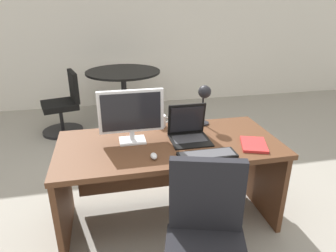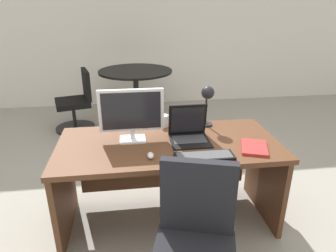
{
  "view_description": "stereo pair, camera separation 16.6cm",
  "coord_description": "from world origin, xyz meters",
  "px_view_note": "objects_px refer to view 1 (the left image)",
  "views": [
    {
      "loc": [
        -0.45,
        -2.04,
        1.73
      ],
      "look_at": [
        0.0,
        0.04,
        0.86
      ],
      "focal_mm": 32.01,
      "sensor_mm": 36.0,
      "label": 1
    },
    {
      "loc": [
        -0.29,
        -2.07,
        1.73
      ],
      "look_at": [
        0.0,
        0.04,
        0.86
      ],
      "focal_mm": 32.01,
      "sensor_mm": 36.0,
      "label": 2
    }
  ],
  "objects_px": {
    "coffee_mug": "(162,121)",
    "meeting_table": "(124,84)",
    "desk": "(168,162)",
    "laptop": "(188,128)",
    "book": "(254,144)",
    "meeting_chair_near": "(64,108)",
    "keyboard": "(207,155)",
    "desk_lamp": "(204,97)",
    "monitor": "(131,113)",
    "mouse": "(154,156)"
  },
  "relations": [
    {
      "from": "laptop",
      "to": "meeting_table",
      "type": "bearing_deg",
      "value": 98.26
    },
    {
      "from": "book",
      "to": "meeting_table",
      "type": "xyz_separation_m",
      "value": [
        -0.79,
        2.59,
        -0.14
      ]
    },
    {
      "from": "laptop",
      "to": "keyboard",
      "type": "relative_size",
      "value": 0.73
    },
    {
      "from": "desk_lamp",
      "to": "laptop",
      "type": "bearing_deg",
      "value": -131.47
    },
    {
      "from": "monitor",
      "to": "keyboard",
      "type": "xyz_separation_m",
      "value": [
        0.49,
        -0.36,
        -0.22
      ]
    },
    {
      "from": "monitor",
      "to": "meeting_table",
      "type": "relative_size",
      "value": 0.45
    },
    {
      "from": "meeting_table",
      "to": "desk_lamp",
      "type": "bearing_deg",
      "value": -75.6
    },
    {
      "from": "desk_lamp",
      "to": "book",
      "type": "height_order",
      "value": "desk_lamp"
    },
    {
      "from": "meeting_table",
      "to": "coffee_mug",
      "type": "bearing_deg",
      "value": -85.01
    },
    {
      "from": "book",
      "to": "desk_lamp",
      "type": "bearing_deg",
      "value": 116.91
    },
    {
      "from": "monitor",
      "to": "desk_lamp",
      "type": "height_order",
      "value": "monitor"
    },
    {
      "from": "monitor",
      "to": "laptop",
      "type": "bearing_deg",
      "value": -2.86
    },
    {
      "from": "coffee_mug",
      "to": "meeting_table",
      "type": "relative_size",
      "value": 0.1
    },
    {
      "from": "coffee_mug",
      "to": "laptop",
      "type": "bearing_deg",
      "value": -59.86
    },
    {
      "from": "meeting_chair_near",
      "to": "keyboard",
      "type": "bearing_deg",
      "value": -63.01
    },
    {
      "from": "laptop",
      "to": "meeting_chair_near",
      "type": "relative_size",
      "value": 0.35
    },
    {
      "from": "book",
      "to": "coffee_mug",
      "type": "relative_size",
      "value": 2.66
    },
    {
      "from": "laptop",
      "to": "meeting_chair_near",
      "type": "height_order",
      "value": "laptop"
    },
    {
      "from": "laptop",
      "to": "book",
      "type": "bearing_deg",
      "value": -29.23
    },
    {
      "from": "meeting_chair_near",
      "to": "desk",
      "type": "bearing_deg",
      "value": -64.0
    },
    {
      "from": "coffee_mug",
      "to": "meeting_chair_near",
      "type": "relative_size",
      "value": 0.13
    },
    {
      "from": "meeting_table",
      "to": "meeting_chair_near",
      "type": "distance_m",
      "value": 0.93
    },
    {
      "from": "keyboard",
      "to": "coffee_mug",
      "type": "xyz_separation_m",
      "value": [
        -0.21,
        0.61,
        0.04
      ]
    },
    {
      "from": "desk_lamp",
      "to": "book",
      "type": "xyz_separation_m",
      "value": [
        0.24,
        -0.48,
        -0.25
      ]
    },
    {
      "from": "monitor",
      "to": "keyboard",
      "type": "distance_m",
      "value": 0.64
    },
    {
      "from": "desk_lamp",
      "to": "meeting_chair_near",
      "type": "bearing_deg",
      "value": 126.66
    },
    {
      "from": "monitor",
      "to": "laptop",
      "type": "xyz_separation_m",
      "value": [
        0.44,
        -0.02,
        -0.15
      ]
    },
    {
      "from": "book",
      "to": "coffee_mug",
      "type": "bearing_deg",
      "value": 139.12
    },
    {
      "from": "monitor",
      "to": "meeting_chair_near",
      "type": "xyz_separation_m",
      "value": [
        -0.76,
        2.1,
        -0.61
      ]
    },
    {
      "from": "monitor",
      "to": "book",
      "type": "relative_size",
      "value": 1.63
    },
    {
      "from": "keyboard",
      "to": "mouse",
      "type": "bearing_deg",
      "value": 172.51
    },
    {
      "from": "book",
      "to": "coffee_mug",
      "type": "distance_m",
      "value": 0.8
    },
    {
      "from": "book",
      "to": "meeting_chair_near",
      "type": "relative_size",
      "value": 0.35
    },
    {
      "from": "keyboard",
      "to": "book",
      "type": "xyz_separation_m",
      "value": [
        0.4,
        0.09,
        -0.0
      ]
    },
    {
      "from": "keyboard",
      "to": "desk_lamp",
      "type": "bearing_deg",
      "value": 74.56
    },
    {
      "from": "monitor",
      "to": "coffee_mug",
      "type": "distance_m",
      "value": 0.42
    },
    {
      "from": "laptop",
      "to": "meeting_chair_near",
      "type": "xyz_separation_m",
      "value": [
        -1.2,
        2.12,
        -0.46
      ]
    },
    {
      "from": "meeting_table",
      "to": "keyboard",
      "type": "bearing_deg",
      "value": -81.79
    },
    {
      "from": "book",
      "to": "monitor",
      "type": "bearing_deg",
      "value": 162.97
    },
    {
      "from": "meeting_table",
      "to": "laptop",
      "type": "bearing_deg",
      "value": -81.74
    },
    {
      "from": "keyboard",
      "to": "meeting_chair_near",
      "type": "bearing_deg",
      "value": 116.99
    },
    {
      "from": "monitor",
      "to": "desk_lamp",
      "type": "xyz_separation_m",
      "value": [
        0.64,
        0.21,
        0.03
      ]
    },
    {
      "from": "keyboard",
      "to": "mouse",
      "type": "distance_m",
      "value": 0.37
    },
    {
      "from": "keyboard",
      "to": "book",
      "type": "bearing_deg",
      "value": 12.23
    },
    {
      "from": "mouse",
      "to": "laptop",
      "type": "bearing_deg",
      "value": 41.55
    },
    {
      "from": "meeting_table",
      "to": "meeting_chair_near",
      "type": "relative_size",
      "value": 1.27
    },
    {
      "from": "desk",
      "to": "laptop",
      "type": "distance_m",
      "value": 0.33
    },
    {
      "from": "meeting_table",
      "to": "meeting_chair_near",
      "type": "height_order",
      "value": "meeting_chair_near"
    },
    {
      "from": "keyboard",
      "to": "desk",
      "type": "bearing_deg",
      "value": 123.03
    },
    {
      "from": "monitor",
      "to": "desk_lamp",
      "type": "relative_size",
      "value": 1.37
    }
  ]
}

